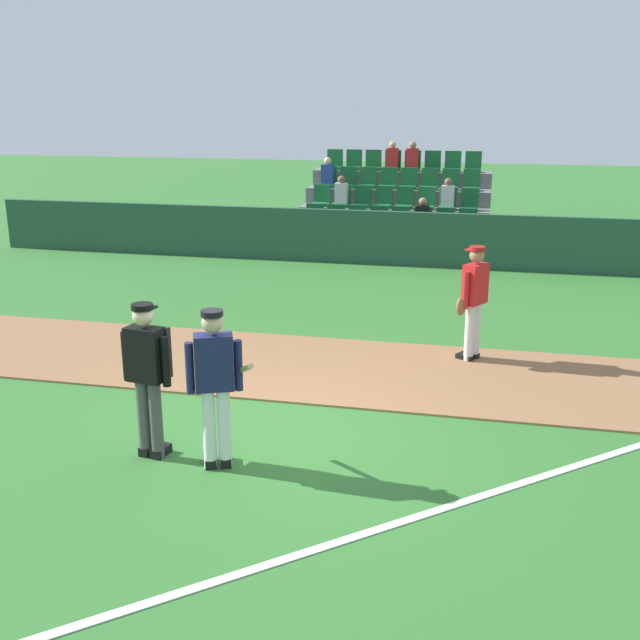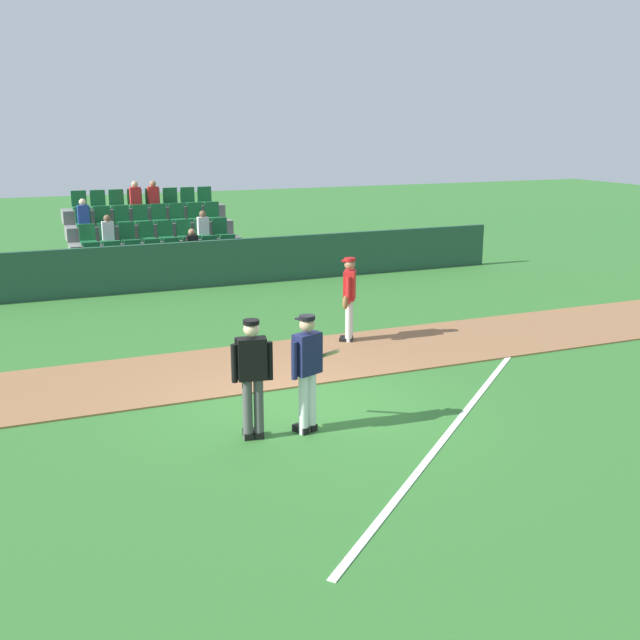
# 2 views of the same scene
# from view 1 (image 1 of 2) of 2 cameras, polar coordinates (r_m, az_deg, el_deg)

# --- Properties ---
(ground_plane) EXTENTS (80.00, 80.00, 0.00)m
(ground_plane) POSITION_cam_1_polar(r_m,az_deg,el_deg) (9.02, -3.98, -8.63)
(ground_plane) COLOR #33702D
(infield_dirt_path) EXTENTS (28.00, 2.77, 0.03)m
(infield_dirt_path) POSITION_cam_1_polar(r_m,az_deg,el_deg) (11.09, -0.58, -3.59)
(infield_dirt_path) COLOR #936642
(infield_dirt_path) RESTS_ON ground
(foul_line_chalk) EXTENTS (9.02, 8.06, 0.01)m
(foul_line_chalk) POSITION_cam_1_polar(r_m,az_deg,el_deg) (8.28, 15.74, -11.66)
(foul_line_chalk) COLOR white
(foul_line_chalk) RESTS_ON ground
(dugout_fence) EXTENTS (20.00, 0.16, 1.28)m
(dugout_fence) POSITION_cam_1_polar(r_m,az_deg,el_deg) (17.97, 4.82, 6.23)
(dugout_fence) COLOR #234C38
(dugout_fence) RESTS_ON ground
(stadium_bleachers) EXTENTS (5.00, 3.80, 2.70)m
(stadium_bleachers) POSITION_cam_1_polar(r_m,az_deg,el_deg) (20.21, 5.73, 7.65)
(stadium_bleachers) COLOR slate
(stadium_bleachers) RESTS_ON ground
(batter_navy_jersey) EXTENTS (0.75, 0.69, 1.76)m
(batter_navy_jersey) POSITION_cam_1_polar(r_m,az_deg,el_deg) (7.94, -7.96, -4.76)
(batter_navy_jersey) COLOR white
(batter_navy_jersey) RESTS_ON ground
(umpire_home_plate) EXTENTS (0.58, 0.35, 1.76)m
(umpire_home_plate) POSITION_cam_1_polar(r_m,az_deg,el_deg) (8.31, -12.96, -3.83)
(umpire_home_plate) COLOR #4C4C4C
(umpire_home_plate) RESTS_ON ground
(runner_red_jersey) EXTENTS (0.48, 0.58, 1.76)m
(runner_red_jersey) POSITION_cam_1_polar(r_m,az_deg,el_deg) (11.34, 11.59, 1.53)
(runner_red_jersey) COLOR silver
(runner_red_jersey) RESTS_ON ground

